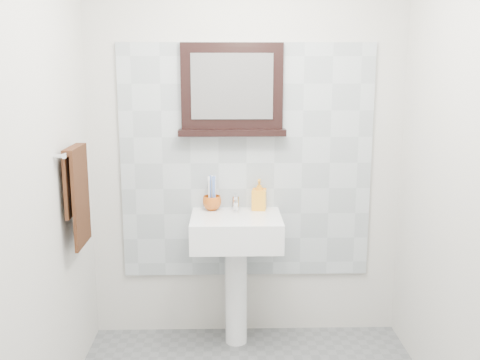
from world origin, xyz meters
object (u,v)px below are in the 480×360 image
at_px(soap_dispenser, 259,195).
at_px(hand_towel, 77,188).
at_px(pedestal_sink, 236,244).
at_px(toothbrush_cup, 212,203).
at_px(framed_mirror, 232,92).

distance_m(soap_dispenser, hand_towel, 1.13).
bearing_deg(pedestal_sink, toothbrush_cup, 137.30).
relative_size(pedestal_sink, toothbrush_cup, 8.20).
distance_m(pedestal_sink, toothbrush_cup, 0.31).
xyz_separation_m(soap_dispenser, hand_towel, (-1.02, -0.45, 0.15)).
xyz_separation_m(toothbrush_cup, hand_towel, (-0.72, -0.45, 0.20)).
xyz_separation_m(toothbrush_cup, soap_dispenser, (0.30, 0.01, 0.05)).
bearing_deg(soap_dispenser, pedestal_sink, -127.29).
distance_m(framed_mirror, hand_towel, 1.10).
bearing_deg(soap_dispenser, framed_mirror, 174.55).
xyz_separation_m(pedestal_sink, framed_mirror, (-0.02, 0.19, 0.92)).
bearing_deg(hand_towel, soap_dispenser, 24.00).
distance_m(toothbrush_cup, hand_towel, 0.87).
bearing_deg(toothbrush_cup, framed_mirror, 20.31).
height_order(soap_dispenser, framed_mirror, framed_mirror).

